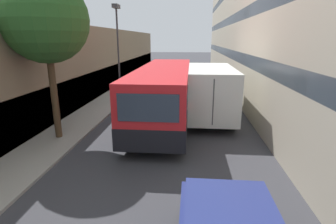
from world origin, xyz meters
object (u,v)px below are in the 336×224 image
object	(u,v)px
box_truck	(208,89)
street_lamp	(117,35)
bus	(165,92)
street_tree_left	(45,20)

from	to	relation	value
box_truck	street_lamp	bearing A→B (deg)	153.95
bus	street_lamp	size ratio (longest dim) A/B	1.75
bus	street_lamp	xyz separation A→B (m)	(-3.51, 3.91, 3.00)
bus	street_tree_left	bearing A→B (deg)	-141.97
street_lamp	street_tree_left	distance (m)	7.35
bus	box_truck	world-z (taller)	bus
box_truck	street_tree_left	size ratio (longest dim) A/B	1.20
bus	street_tree_left	distance (m)	6.47
box_truck	street_tree_left	xyz separation A→B (m)	(-6.70, -4.42, 3.41)
street_lamp	bus	bearing A→B (deg)	-48.10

